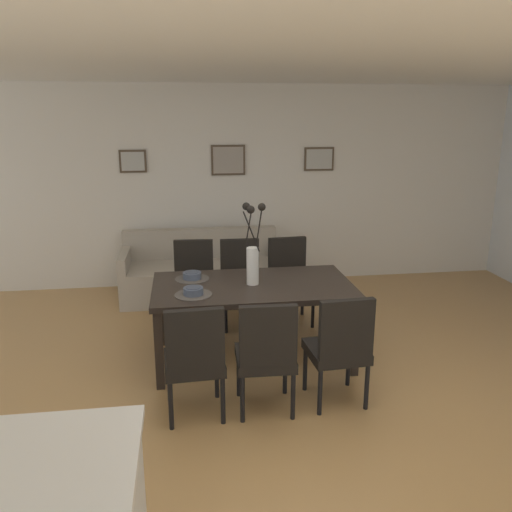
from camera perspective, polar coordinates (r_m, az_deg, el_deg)
ground_plane at (r=4.32m, az=3.93°, el=-15.87°), size 9.00×9.00×0.00m
back_wall_panel at (r=6.97m, az=-1.42°, el=7.62°), size 9.00×0.10×2.60m
ceiling_panel at (r=4.11m, az=3.42°, el=20.95°), size 9.00×7.20×0.08m
dining_table at (r=4.76m, az=-0.37°, el=-3.92°), size 1.80×0.99×0.74m
dining_chair_near_left at (r=3.93m, az=-6.73°, el=-10.81°), size 0.46×0.46×0.92m
dining_chair_near_right at (r=5.65m, az=-6.80°, el=-2.56°), size 0.47×0.47×0.92m
dining_chair_far_left at (r=3.97m, az=1.13°, el=-10.40°), size 0.46×0.46×0.92m
dining_chair_far_right at (r=5.65m, az=-1.66°, el=-2.44°), size 0.44×0.44×0.92m
dining_chair_mid_left at (r=4.13m, az=9.17°, el=-9.57°), size 0.47×0.47×0.92m
dining_chair_mid_right at (r=5.73m, az=3.68°, el=-2.20°), size 0.47×0.47×0.92m
centerpiece_vase at (r=4.66m, az=-0.36°, el=0.24°), size 0.21×0.23×0.73m
placemat_near_left at (r=4.49m, az=-6.85°, el=-4.21°), size 0.32×0.32×0.01m
bowl_near_left at (r=4.48m, az=-6.86°, el=-3.76°), size 0.17×0.17×0.07m
placemat_near_right at (r=4.91m, az=-6.98°, el=-2.49°), size 0.32×0.32×0.01m
bowl_near_right at (r=4.90m, az=-7.00°, el=-2.07°), size 0.17×0.17×0.07m
sofa at (r=6.61m, az=-5.92°, el=-1.97°), size 1.96×0.84×0.80m
framed_picture_left at (r=6.84m, az=-13.30°, el=10.03°), size 0.33×0.03×0.28m
framed_picture_center at (r=6.84m, az=-3.05°, el=10.42°), size 0.44×0.03×0.39m
framed_picture_right at (r=7.05m, az=6.90°, el=10.47°), size 0.40×0.03×0.31m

